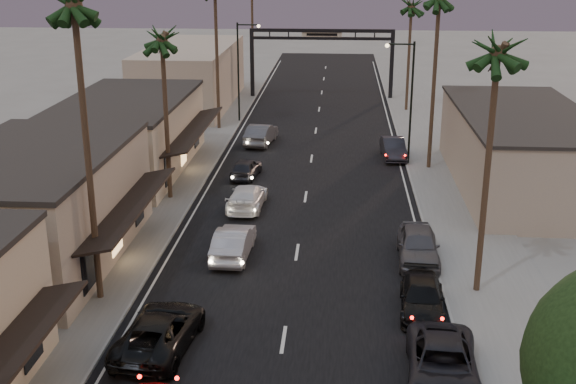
% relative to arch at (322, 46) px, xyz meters
% --- Properties ---
extents(ground, '(200.00, 200.00, 0.00)m').
position_rel_arch_xyz_m(ground, '(0.00, -30.00, -5.53)').
color(ground, slate).
rests_on(ground, ground).
extents(road, '(14.00, 120.00, 0.02)m').
position_rel_arch_xyz_m(road, '(0.00, -25.00, -5.53)').
color(road, black).
rests_on(road, ground).
extents(sidewalk_left, '(5.00, 92.00, 0.12)m').
position_rel_arch_xyz_m(sidewalk_left, '(-9.50, -18.00, -5.47)').
color(sidewalk_left, slate).
rests_on(sidewalk_left, ground).
extents(sidewalk_right, '(5.00, 92.00, 0.12)m').
position_rel_arch_xyz_m(sidewalk_right, '(9.50, -18.00, -5.47)').
color(sidewalk_right, slate).
rests_on(sidewalk_right, ground).
extents(storefront_mid, '(8.00, 14.00, 5.50)m').
position_rel_arch_xyz_m(storefront_mid, '(-13.00, -44.00, -2.78)').
color(storefront_mid, gray).
rests_on(storefront_mid, ground).
extents(storefront_far, '(8.00, 16.00, 5.00)m').
position_rel_arch_xyz_m(storefront_far, '(-13.00, -28.00, -3.03)').
color(storefront_far, '#C0AD92').
rests_on(storefront_far, ground).
extents(storefront_dist, '(8.00, 20.00, 6.00)m').
position_rel_arch_xyz_m(storefront_dist, '(-13.00, -5.00, -2.53)').
color(storefront_dist, gray).
rests_on(storefront_dist, ground).
extents(building_right, '(8.00, 18.00, 5.00)m').
position_rel_arch_xyz_m(building_right, '(14.00, -30.00, -3.03)').
color(building_right, gray).
rests_on(building_right, ground).
extents(arch, '(15.20, 0.40, 7.27)m').
position_rel_arch_xyz_m(arch, '(0.00, 0.00, 0.00)').
color(arch, black).
rests_on(arch, ground).
extents(streetlight_right, '(2.13, 0.30, 9.00)m').
position_rel_arch_xyz_m(streetlight_right, '(6.92, -25.00, -0.20)').
color(streetlight_right, black).
rests_on(streetlight_right, ground).
extents(streetlight_left, '(2.13, 0.30, 9.00)m').
position_rel_arch_xyz_m(streetlight_left, '(-6.92, -12.00, -0.20)').
color(streetlight_left, black).
rests_on(streetlight_left, ground).
extents(palm_lc, '(3.20, 3.20, 12.20)m').
position_rel_arch_xyz_m(palm_lc, '(-8.60, -34.00, 4.94)').
color(palm_lc, '#38281C').
rests_on(palm_lc, ground).
extents(palm_ra, '(3.20, 3.20, 13.20)m').
position_rel_arch_xyz_m(palm_ra, '(8.60, -46.00, 5.91)').
color(palm_ra, '#38281C').
rests_on(palm_ra, ground).
extents(palm_rc, '(3.20, 3.20, 12.20)m').
position_rel_arch_xyz_m(palm_rc, '(8.60, -6.00, 4.94)').
color(palm_rc, '#38281C').
rests_on(palm_rc, ground).
extents(oncoming_pickup, '(3.12, 5.79, 1.55)m').
position_rel_arch_xyz_m(oncoming_pickup, '(-4.83, -52.01, -4.76)').
color(oncoming_pickup, black).
rests_on(oncoming_pickup, ground).
extents(oncoming_silver, '(1.83, 4.87, 1.59)m').
position_rel_arch_xyz_m(oncoming_silver, '(-3.25, -42.77, -4.74)').
color(oncoming_silver, '#A0A0A5').
rests_on(oncoming_silver, ground).
extents(oncoming_white, '(2.27, 5.11, 1.46)m').
position_rel_arch_xyz_m(oncoming_white, '(-3.49, -35.37, -4.80)').
color(oncoming_white, silver).
rests_on(oncoming_white, ground).
extents(oncoming_dgrey, '(2.11, 4.16, 1.36)m').
position_rel_arch_xyz_m(oncoming_dgrey, '(-4.36, -29.11, -4.85)').
color(oncoming_dgrey, black).
rests_on(oncoming_dgrey, ground).
extents(oncoming_grey_far, '(2.41, 5.28, 1.68)m').
position_rel_arch_xyz_m(oncoming_grey_far, '(-4.32, -19.92, -4.69)').
color(oncoming_grey_far, '#48484D').
rests_on(oncoming_grey_far, ground).
extents(curbside_near, '(2.92, 5.70, 1.54)m').
position_rel_arch_xyz_m(curbside_near, '(6.03, -53.64, -4.76)').
color(curbside_near, black).
rests_on(curbside_near, ground).
extents(curbside_black, '(2.21, 4.76, 1.35)m').
position_rel_arch_xyz_m(curbside_black, '(5.85, -48.14, -4.86)').
color(curbside_black, black).
rests_on(curbside_black, ground).
extents(curbside_grey, '(2.20, 5.13, 1.72)m').
position_rel_arch_xyz_m(curbside_grey, '(6.20, -42.64, -4.67)').
color(curbside_grey, '#454449').
rests_on(curbside_grey, ground).
extents(curbside_far, '(1.90, 4.72, 1.53)m').
position_rel_arch_xyz_m(curbside_far, '(6.20, -23.37, -4.77)').
color(curbside_far, black).
rests_on(curbside_far, ground).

